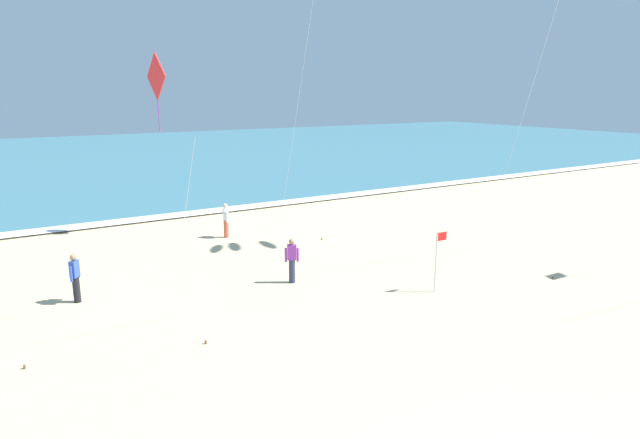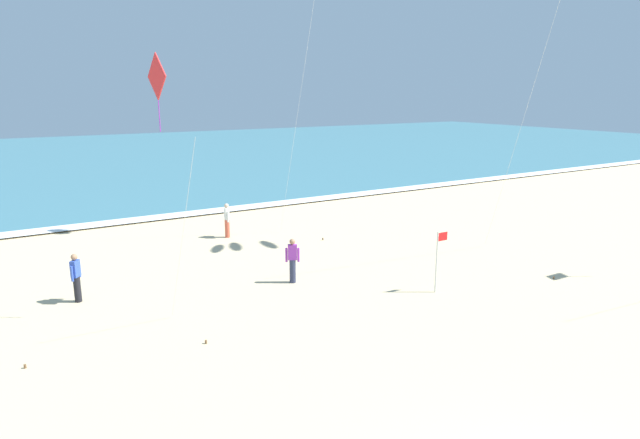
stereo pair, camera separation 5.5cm
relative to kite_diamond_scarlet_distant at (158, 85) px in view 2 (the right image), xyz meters
name	(u,v)px [view 2 (the right image)]	position (x,y,z in m)	size (l,w,h in m)	color
ocean_water	(71,160)	(2.70, 42.98, -6.70)	(160.00, 60.00, 0.08)	teal
shoreline_foam	(150,218)	(2.70, 13.28, -6.65)	(160.00, 1.28, 0.01)	white
kite_diamond_scarlet_distant	(158,85)	(0.00, 0.00, 0.00)	(0.37, 2.83, 7.58)	red
bystander_purple_top	(293,260)	(4.52, 0.92, -5.93)	(0.45, 0.31, 1.59)	#2D334C
bystander_white_top	(227,220)	(4.86, 7.85, -5.93)	(0.22, 0.50, 1.59)	#D8593F
bystander_blue_top	(76,278)	(-2.21, 2.87, -5.93)	(0.34, 0.41, 1.59)	black
lifeguard_flag	(438,256)	(8.21, -2.40, -5.47)	(0.45, 0.05, 2.10)	silver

